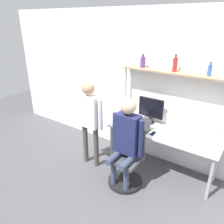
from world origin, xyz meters
TOP-DOWN VIEW (x-y plane):
  - ground_plane at (0.00, 0.00)m, footprint 12.00×12.00m
  - wall_back at (0.00, 0.68)m, footprint 8.00×0.06m
  - desk at (0.00, 0.33)m, footprint 1.86×0.63m
  - shelf_unit at (0.00, 0.52)m, footprint 1.77×0.24m
  - monitor at (-0.34, 0.53)m, footprint 0.47×0.18m
  - laptop at (-0.36, 0.20)m, footprint 0.34×0.21m
  - cell_phone at (-0.11, 0.18)m, footprint 0.07×0.15m
  - office_chair at (-0.31, -0.29)m, footprint 0.56×0.56m
  - person_seated at (-0.31, -0.33)m, footprint 0.53×0.48m
  - person_standing at (-1.12, -0.22)m, footprint 0.55×0.21m
  - bottle_blue at (0.52, 0.52)m, footprint 0.06×0.06m
  - bottle_purple at (-0.54, 0.52)m, footprint 0.09×0.09m
  - bottle_red at (0.01, 0.52)m, footprint 0.07×0.07m

SIDE VIEW (x-z plane):
  - ground_plane at x=0.00m, z-range 0.00..0.00m
  - office_chair at x=-0.31m, z-range -0.18..0.77m
  - desk at x=0.00m, z-range 0.30..1.05m
  - cell_phone at x=-0.11m, z-range 0.75..0.76m
  - laptop at x=-0.36m, z-range 0.71..0.91m
  - person_seated at x=-0.31m, z-range 0.14..1.62m
  - person_standing at x=-1.12m, z-range 0.21..1.77m
  - monitor at x=-0.34m, z-range 0.78..1.25m
  - wall_back at x=0.00m, z-range 0.00..2.70m
  - shelf_unit at x=0.00m, z-range 0.60..2.34m
  - bottle_blue at x=0.52m, z-range 1.72..1.93m
  - bottle_purple at x=-0.54m, z-range 1.72..1.94m
  - bottle_red at x=0.01m, z-range 1.72..1.98m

